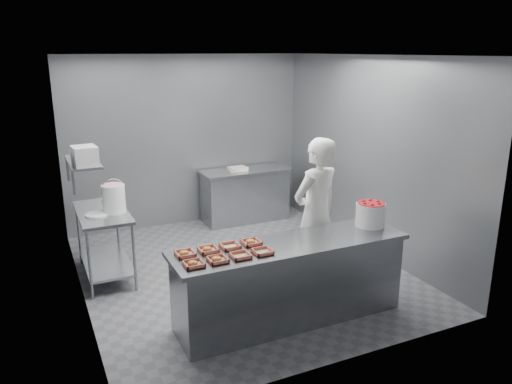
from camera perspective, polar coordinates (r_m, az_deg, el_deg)
floor at (r=6.78m, az=-1.71°, el=-9.02°), size 4.50×4.50×0.00m
ceiling at (r=6.15m, az=-1.94°, el=15.37°), size 4.50×4.50×0.00m
wall_back at (r=8.39m, az=-7.92°, el=5.77°), size 4.00×0.04×2.80m
wall_left at (r=5.85m, az=-20.11°, el=0.50°), size 0.04×4.50×2.80m
wall_right at (r=7.32m, az=12.76°, el=4.04°), size 0.04×4.50×2.80m
service_counter at (r=5.49m, az=3.92°, el=-10.11°), size 2.60×0.70×0.90m
prep_table at (r=6.70m, az=-16.98°, el=-4.58°), size 0.60×1.20×0.90m
back_counter at (r=8.59m, az=-1.25°, el=-0.33°), size 1.50×0.60×0.90m
wall_shelf at (r=6.42m, az=-19.16°, el=3.26°), size 0.35×0.90×0.03m
tray_0 at (r=4.78m, az=-7.17°, el=-8.14°), size 0.19×0.18×0.06m
tray_1 at (r=4.85m, az=-4.45°, el=-7.69°), size 0.19×0.18×0.06m
tray_2 at (r=4.93m, az=-1.78°, el=-7.26°), size 0.19×0.18×0.04m
tray_3 at (r=5.02m, az=0.75°, el=-6.81°), size 0.19×0.18×0.04m
tray_4 at (r=5.01m, az=-8.14°, el=-6.97°), size 0.19×0.18×0.06m
tray_5 at (r=5.08m, az=-5.54°, el=-6.56°), size 0.19×0.18×0.06m
tray_6 at (r=5.16m, az=-2.98°, el=-6.18°), size 0.19×0.18×0.04m
tray_7 at (r=5.25m, az=-0.57°, el=-5.75°), size 0.19×0.18×0.06m
worker at (r=6.10m, az=6.83°, el=-2.52°), size 0.78×0.62×1.88m
strawberry_tub at (r=5.89m, az=12.94°, el=-2.41°), size 0.34×0.34×0.28m
glaze_bucket at (r=6.45m, az=-15.95°, el=-0.64°), size 0.30×0.28×0.43m
bucket_lid at (r=6.45m, az=-17.74°, el=-2.45°), size 0.34×0.34×0.02m
rag at (r=7.03m, az=-16.60°, el=-0.84°), size 0.15×0.13×0.02m
appliance at (r=6.13m, az=-18.99°, el=3.93°), size 0.29×0.32×0.22m
paper_stack at (r=8.42m, az=-2.11°, el=2.68°), size 0.31×0.24×0.06m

